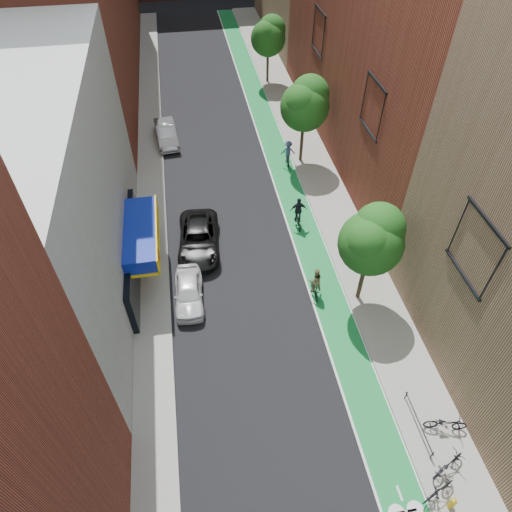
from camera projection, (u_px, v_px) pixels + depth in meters
name	position (u px, v px, depth m)	size (l,w,h in m)	color
ground	(304.00, 503.00, 18.68)	(160.00, 160.00, 0.00)	black
bike_lane	(275.00, 149.00, 37.04)	(2.00, 68.00, 0.01)	#167D35
sidewalk_left	(151.00, 160.00, 35.82)	(2.00, 68.00, 0.15)	gray
sidewalk_right	(305.00, 146.00, 37.28)	(3.00, 68.00, 0.15)	gray
building_left_white	(31.00, 204.00, 22.73)	(8.00, 20.00, 12.00)	silver
tree_near	(372.00, 239.00, 22.90)	(3.40, 3.36, 6.42)	#332619
tree_mid	(305.00, 103.00, 32.38)	(3.55, 3.53, 6.74)	#332619
tree_far	(269.00, 35.00, 42.29)	(3.30, 3.25, 6.21)	#332619
parked_car_white	(189.00, 292.00, 25.66)	(1.58, 3.94, 1.34)	silver
parked_car_black	(199.00, 239.00, 28.57)	(2.47, 5.35, 1.49)	black
parked_car_silver	(166.00, 134.00, 37.32)	(1.57, 4.50, 1.48)	#989CA0
cyclist_lane_near	(315.00, 284.00, 25.83)	(0.79, 1.57, 1.97)	black
cyclist_lane_mid	(298.00, 215.00, 29.97)	(1.10, 1.62, 2.20)	black
cyclist_lane_far	(288.00, 155.00, 34.88)	(1.15, 1.72, 2.03)	black
parked_bike_near	(448.00, 464.00, 19.15)	(0.63, 1.81, 0.95)	black
parked_bike_mid	(439.00, 490.00, 18.40)	(0.48, 1.70, 1.02)	black
parked_bike_far	(446.00, 423.00, 20.36)	(0.67, 1.92, 1.01)	black
fire_hydrant	(452.00, 503.00, 18.19)	(0.25, 0.25, 0.71)	gold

